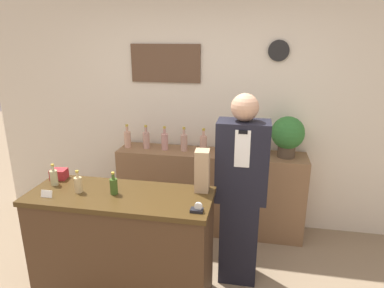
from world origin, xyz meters
The scene contains 20 objects.
back_wall centered at (0.00, 2.00, 1.36)m, with size 5.20×0.09×2.70m.
back_shelf centered at (0.10, 1.74, 0.47)m, with size 2.05×0.39×0.94m.
display_counter centered at (-0.45, 0.53, 0.48)m, with size 1.46×0.56×0.96m.
shopkeeper centered at (0.48, 0.96, 0.85)m, with size 0.43×0.27×1.71m.
potted_plant centered at (0.90, 1.75, 1.18)m, with size 0.34×0.34×0.43m.
paper_bag centered at (0.18, 0.72, 1.13)m, with size 0.12×0.13×0.34m.
tape_dispenser centered at (0.20, 0.37, 0.98)m, with size 0.09×0.06×0.07m.
price_card_left centered at (-0.97, 0.38, 0.99)m, with size 0.09×0.02×0.06m.
gift_box centered at (-1.08, 0.72, 1.00)m, with size 0.14×0.12×0.09m.
counter_bottle_0 centered at (-1.05, 0.60, 1.03)m, with size 0.06×0.06×0.18m.
counter_bottle_1 centered at (-0.78, 0.51, 1.03)m, with size 0.06×0.06×0.18m.
counter_bottle_2 centered at (-0.49, 0.53, 1.03)m, with size 0.06×0.06×0.18m.
shelf_bottle_0 centered at (-0.84, 1.74, 1.04)m, with size 0.08×0.08×0.27m.
shelf_bottle_1 centered at (-0.63, 1.75, 1.04)m, with size 0.08×0.08×0.27m.
shelf_bottle_2 centered at (-0.41, 1.74, 1.04)m, with size 0.08×0.08×0.27m.
shelf_bottle_3 centered at (-0.19, 1.74, 1.04)m, with size 0.08×0.08×0.27m.
shelf_bottle_4 centered at (0.03, 1.73, 1.04)m, with size 0.08×0.08×0.27m.
shelf_bottle_5 centered at (0.24, 1.74, 1.04)m, with size 0.08×0.08×0.27m.
shelf_bottle_6 centered at (0.46, 1.74, 1.04)m, with size 0.08×0.08×0.27m.
shelf_bottle_7 centered at (0.68, 1.76, 1.04)m, with size 0.08×0.08×0.27m.
Camera 1 is at (0.57, -1.75, 2.14)m, focal length 32.00 mm.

